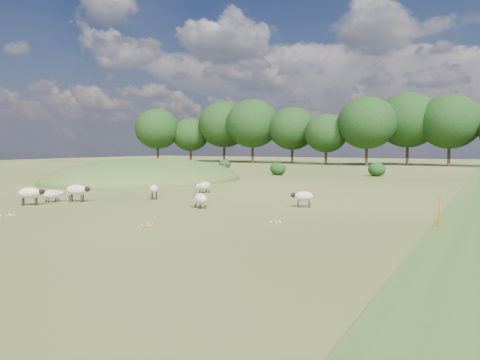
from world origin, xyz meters
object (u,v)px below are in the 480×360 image
sheep_6 (77,190)px  marker_post (440,214)px  sheep_3 (53,194)px  sheep_0 (303,196)px  sheep_5 (154,189)px  sheep_2 (30,193)px  sheep_1 (204,186)px  sheep_4 (200,199)px

sheep_6 → marker_post: bearing=-24.6°
marker_post → sheep_3: marker_post is taller
sheep_6 → sheep_0: bearing=-7.0°
sheep_0 → sheep_6: 12.26m
sheep_3 → sheep_5: bearing=-35.3°
sheep_2 → sheep_5: 6.54m
sheep_0 → sheep_5: size_ratio=1.00×
marker_post → sheep_2: (-19.24, -2.37, 0.06)m
marker_post → sheep_1: 16.69m
sheep_5 → sheep_6: 4.20m
sheep_2 → sheep_4: 8.88m
sheep_3 → sheep_4: 8.60m
sheep_1 → sheep_3: (-4.46, -8.26, -0.03)m
marker_post → sheep_0: (-6.65, 3.66, -0.03)m
sheep_4 → sheep_2: bearing=57.4°
sheep_0 → sheep_1: (-8.30, 3.75, -0.10)m
marker_post → sheep_5: marker_post is taller
sheep_4 → sheep_6: 7.39m
sheep_1 → sheep_4: size_ratio=1.03×
sheep_1 → sheep_0: bearing=75.7°
sheep_3 → sheep_4: sheep_4 is taller
marker_post → sheep_3: size_ratio=0.98×
marker_post → sheep_3: (-19.41, -0.84, -0.17)m
sheep_1 → sheep_5: size_ratio=1.13×
sheep_1 → sheep_5: bearing=2.8°
sheep_1 → sheep_2: bearing=-13.7°
sheep_5 → sheep_0: bearing=-121.5°
marker_post → sheep_2: bearing=-173.0°
sheep_1 → sheep_5: (-0.55, -4.42, 0.13)m
sheep_6 → sheep_1: bearing=41.1°
sheep_2 → sheep_3: 1.56m
sheep_2 → sheep_6: size_ratio=0.92×
sheep_6 → sheep_2: bearing=-137.8°
sheep_4 → sheep_5: 4.95m
sheep_0 → sheep_5: sheep_5 is taller
marker_post → sheep_6: size_ratio=0.88×
sheep_0 → sheep_2: bearing=5.1°
sheep_0 → sheep_4: bearing=11.5°
sheep_2 → sheep_5: bearing=15.0°
sheep_5 → marker_post: bearing=-136.7°
marker_post → sheep_0: size_ratio=1.03×
sheep_1 → sheep_4: sheep_4 is taller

